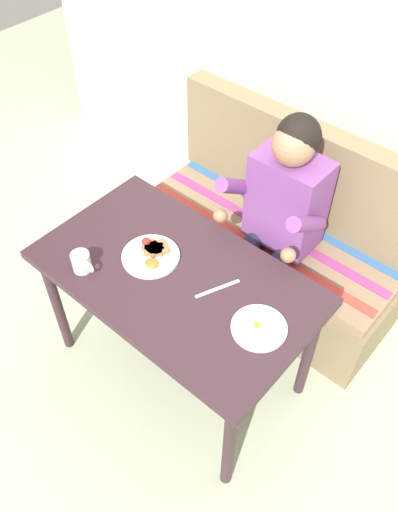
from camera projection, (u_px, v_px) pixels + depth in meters
The scene contains 9 objects.
ground_plane at pixel (180, 365), 2.75m from camera, with size 8.00×8.00×0.00m, color #A9B294.
back_wall at pixel (358, 37), 2.44m from camera, with size 4.40×0.10×2.60m, color beige.
table at pixel (176, 287), 2.27m from camera, with size 1.20×0.70×0.73m.
couch at pixel (272, 242), 2.90m from camera, with size 1.44×0.56×1.00m.
person at pixel (278, 211), 2.46m from camera, with size 0.45×0.61×1.21m.
plate_breakfast at pixel (152, 254), 2.27m from camera, with size 0.25×0.25×0.05m.
plate_eggs at pixel (259, 328), 2.02m from camera, with size 0.22×0.22×0.04m.
coffee_mug at pixel (82, 262), 2.20m from camera, with size 0.12×0.08×0.09m.
knife at pixel (217, 289), 2.16m from camera, with size 0.01×0.20×0.01m, color silver.
Camera 1 is at (1.02, -1.02, 2.41)m, focal length 37.10 mm.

